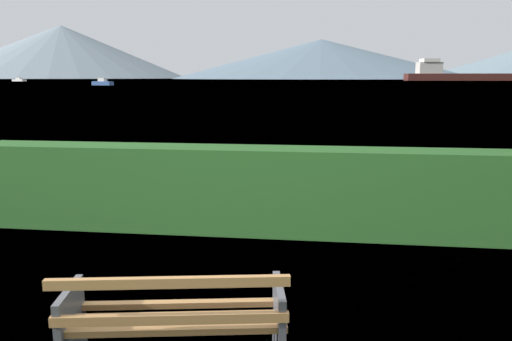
# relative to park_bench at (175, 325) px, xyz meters

# --- Properties ---
(water_surface) EXTENTS (620.00, 620.00, 0.00)m
(water_surface) POSITION_rel_park_bench_xyz_m (-0.01, 307.76, -0.42)
(water_surface) COLOR #6B8EA3
(water_surface) RESTS_ON ground_plane
(park_bench) EXTENTS (1.57, 0.82, 0.87)m
(park_bench) POSITION_rel_park_bench_xyz_m (0.00, 0.00, 0.00)
(park_bench) COLOR #A0703F
(park_bench) RESTS_ON ground_plane
(hedge_row) EXTENTS (7.44, 0.63, 1.15)m
(hedge_row) POSITION_rel_park_bench_xyz_m (-0.01, 3.44, 0.16)
(hedge_row) COLOR #285B23
(hedge_row) RESTS_ON ground_plane
(cargo_ship_large) EXTENTS (66.97, 15.24, 11.53)m
(cargo_ship_large) POSITION_rel_park_bench_xyz_m (73.94, 278.64, 2.80)
(cargo_ship_large) COLOR #471E19
(cargo_ship_large) RESTS_ON water_surface
(fishing_boat_near) EXTENTS (5.38, 2.92, 1.78)m
(fishing_boat_near) POSITION_rel_park_bench_xyz_m (-51.59, 113.59, 0.22)
(fishing_boat_near) COLOR #335693
(fishing_boat_near) RESTS_ON water_surface
(sailboat_mid) EXTENTS (7.47, 4.69, 1.59)m
(sailboat_mid) POSITION_rel_park_bench_xyz_m (-133.72, 208.70, 0.17)
(sailboat_mid) COLOR silver
(sailboat_mid) RESTS_ON water_surface
(distant_hills) EXTENTS (859.87, 364.22, 63.84)m
(distant_hills) POSITION_rel_park_bench_xyz_m (-80.89, 576.32, 25.31)
(distant_hills) COLOR gray
(distant_hills) RESTS_ON ground_plane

